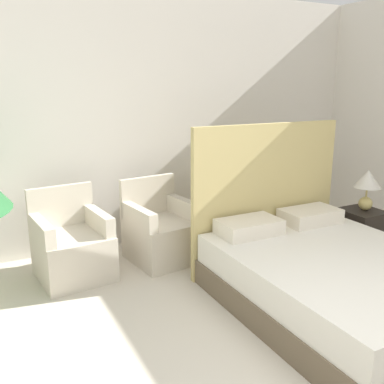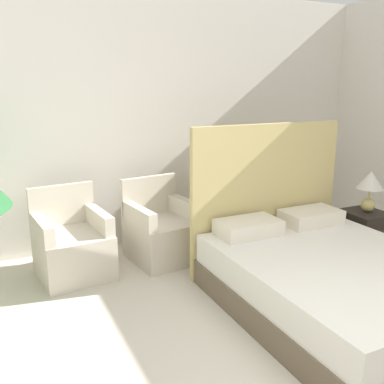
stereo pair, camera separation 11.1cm
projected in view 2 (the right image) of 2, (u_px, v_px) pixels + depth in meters
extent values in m
cube|color=silver|center=(143.00, 120.00, 4.96)|extent=(10.00, 0.06, 2.90)
cube|color=brown|center=(337.00, 300.00, 3.55)|extent=(1.65, 2.05, 0.24)
cube|color=silver|center=(340.00, 273.00, 3.48)|extent=(1.62, 2.01, 0.26)
cube|color=tan|center=(267.00, 198.00, 4.31)|extent=(1.69, 0.06, 1.49)
cube|color=silver|center=(248.00, 227.00, 3.98)|extent=(0.58, 0.36, 0.14)
cube|color=silver|center=(311.00, 217.00, 4.30)|extent=(0.58, 0.36, 0.14)
cube|color=beige|center=(74.00, 255.00, 4.22)|extent=(0.73, 0.76, 0.44)
cube|color=beige|center=(62.00, 205.00, 4.38)|extent=(0.66, 0.13, 0.42)
cube|color=beige|center=(42.00, 229.00, 4.00)|extent=(0.16, 0.63, 0.19)
cube|color=beige|center=(99.00, 220.00, 4.29)|extent=(0.16, 0.63, 0.19)
cube|color=beige|center=(163.00, 240.00, 4.62)|extent=(0.74, 0.77, 0.44)
cube|color=beige|center=(149.00, 195.00, 4.77)|extent=(0.66, 0.14, 0.42)
cube|color=beige|center=(139.00, 216.00, 4.39)|extent=(0.18, 0.63, 0.19)
cube|color=beige|center=(185.00, 208.00, 4.69)|extent=(0.18, 0.63, 0.19)
cube|color=black|center=(363.00, 235.00, 4.66)|extent=(0.41, 0.43, 0.53)
sphere|color=tan|center=(368.00, 205.00, 4.59)|extent=(0.15, 0.15, 0.15)
cylinder|color=tan|center=(369.00, 193.00, 4.56)|extent=(0.02, 0.02, 0.11)
cone|color=beige|center=(371.00, 180.00, 4.52)|extent=(0.28, 0.28, 0.19)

